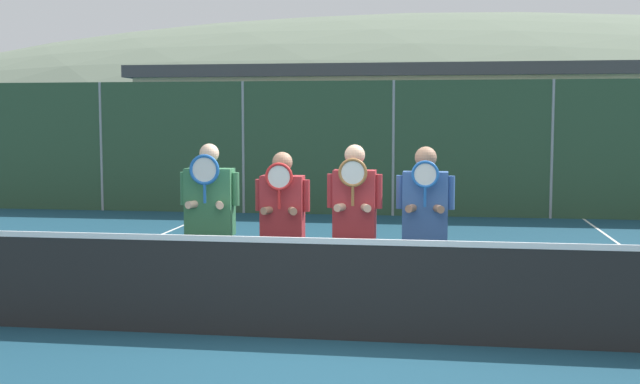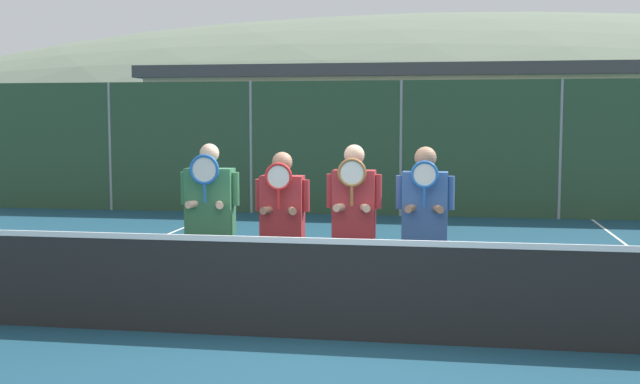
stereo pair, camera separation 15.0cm
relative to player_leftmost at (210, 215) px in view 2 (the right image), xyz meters
The scene contains 13 objects.
ground_plane 1.87m from the player_leftmost, 25.09° to the right, with size 120.00×120.00×0.00m, color navy.
hill_distant 56.84m from the player_leftmost, 88.61° to the left, with size 100.23×55.68×19.49m.
clubhouse_building 17.62m from the player_leftmost, 88.31° to the left, with size 15.09×5.50×3.65m.
fence_back 9.24m from the player_leftmost, 81.44° to the left, with size 19.75×0.06×2.88m.
tennis_net 1.63m from the player_leftmost, 25.09° to the right, with size 10.62×0.09×1.07m.
court_line_left_sideline 3.65m from the player_leftmost, 137.53° to the left, with size 0.05×16.00×0.01m, color white.
player_leftmost is the anchor object (origin of this frame).
player_center_left 0.76m from the player_leftmost, ahead, with size 0.57×0.34×1.75m.
player_center_right 1.51m from the player_leftmost, ahead, with size 0.56×0.34×1.83m.
player_rightmost 2.22m from the player_leftmost, ahead, with size 0.59×0.34×1.81m.
car_far_left 12.35m from the player_leftmost, 111.72° to the left, with size 4.76×1.96×1.83m.
car_left_of_center 11.70m from the player_leftmost, 86.18° to the left, with size 4.72×2.06×1.86m.
car_center 13.32m from the player_leftmost, 63.63° to the left, with size 4.32×1.93×1.81m.
Camera 2 is at (1.12, -7.32, 2.09)m, focal length 45.00 mm.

